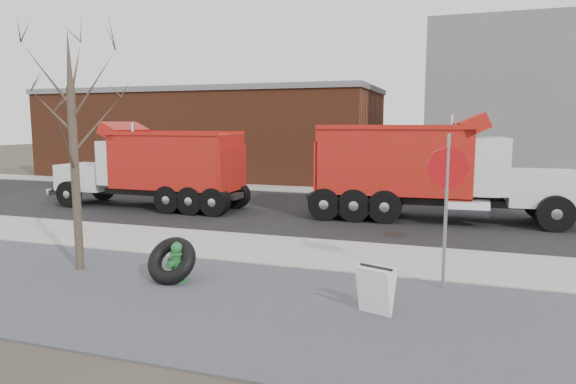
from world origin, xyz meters
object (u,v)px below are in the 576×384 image
(fire_hydrant, at_px, (177,264))
(stop_sign, at_px, (447,185))
(truck_tire, at_px, (172,261))
(dump_truck_red_a, at_px, (428,167))
(dump_truck_red_b, at_px, (156,165))
(sandwich_board, at_px, (376,290))

(fire_hydrant, distance_m, stop_sign, 5.57)
(truck_tire, bearing_deg, stop_sign, 13.97)
(stop_sign, bearing_deg, dump_truck_red_a, 103.51)
(truck_tire, relative_size, dump_truck_red_b, 0.14)
(stop_sign, height_order, sandwich_board, stop_sign)
(truck_tire, height_order, dump_truck_red_a, dump_truck_red_a)
(stop_sign, distance_m, dump_truck_red_a, 7.48)
(truck_tire, relative_size, sandwich_board, 1.25)
(dump_truck_red_b, bearing_deg, stop_sign, 148.87)
(truck_tire, bearing_deg, dump_truck_red_b, 124.69)
(fire_hydrant, height_order, stop_sign, stop_sign)
(sandwich_board, relative_size, dump_truck_red_a, 0.10)
(dump_truck_red_a, relative_size, dump_truck_red_b, 1.14)
(sandwich_board, xyz_separation_m, dump_truck_red_b, (-9.70, 8.40, 1.20))
(fire_hydrant, distance_m, dump_truck_red_a, 9.83)
(dump_truck_red_a, xyz_separation_m, dump_truck_red_b, (-9.94, -0.83, -0.13))
(fire_hydrant, relative_size, sandwich_board, 1.02)
(fire_hydrant, height_order, sandwich_board, sandwich_board)
(sandwich_board, height_order, dump_truck_red_b, dump_truck_red_b)
(truck_tire, distance_m, stop_sign, 5.65)
(sandwich_board, xyz_separation_m, dump_truck_red_a, (0.24, 9.23, 1.34))
(sandwich_board, bearing_deg, truck_tire, -167.17)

